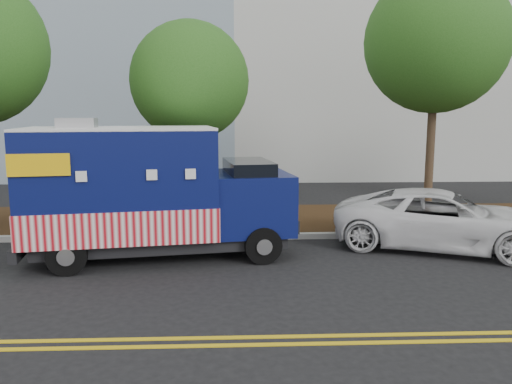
{
  "coord_description": "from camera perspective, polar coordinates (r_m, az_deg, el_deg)",
  "views": [
    {
      "loc": [
        2.05,
        -11.46,
        3.34
      ],
      "look_at": [
        2.54,
        0.6,
        1.4
      ],
      "focal_mm": 35.0,
      "sensor_mm": 36.0,
      "label": 1
    }
  ],
  "objects": [
    {
      "name": "ground",
      "position": [
        12.11,
        -12.05,
        -7.06
      ],
      "size": [
        120.0,
        120.0,
        0.0
      ],
      "primitive_type": "plane",
      "color": "black",
      "rests_on": "ground"
    },
    {
      "name": "curb",
      "position": [
        13.43,
        -11.06,
        -5.1
      ],
      "size": [
        120.0,
        0.18,
        0.15
      ],
      "primitive_type": "cube",
      "color": "#9E9E99",
      "rests_on": "ground"
    },
    {
      "name": "mulch_strip",
      "position": [
        15.45,
        -9.9,
        -3.19
      ],
      "size": [
        120.0,
        4.0,
        0.15
      ],
      "primitive_type": "cube",
      "color": "#32200E",
      "rests_on": "ground"
    },
    {
      "name": "centerline_near",
      "position": [
        8.03,
        -17.55,
        -15.82
      ],
      "size": [
        120.0,
        0.1,
        0.01
      ],
      "primitive_type": "cube",
      "color": "gold",
      "rests_on": "ground"
    },
    {
      "name": "centerline_far",
      "position": [
        7.81,
        -18.04,
        -16.58
      ],
      "size": [
        120.0,
        0.1,
        0.01
      ],
      "primitive_type": "cube",
      "color": "gold",
      "rests_on": "ground"
    },
    {
      "name": "tree_b",
      "position": [
        14.6,
        -7.58,
        12.42
      ],
      "size": [
        3.36,
        3.36,
        5.89
      ],
      "color": "#38281C",
      "rests_on": "ground"
    },
    {
      "name": "tree_c",
      "position": [
        16.6,
        19.9,
        15.83
      ],
      "size": [
        4.3,
        4.3,
        7.59
      ],
      "color": "#38281C",
      "rests_on": "ground"
    },
    {
      "name": "sign_post",
      "position": [
        14.16,
        -17.7,
        0.02
      ],
      "size": [
        0.06,
        0.06,
        2.4
      ],
      "primitive_type": "cube",
      "color": "#473828",
      "rests_on": "ground"
    },
    {
      "name": "food_truck",
      "position": [
        11.66,
        -12.41,
        -0.38
      ],
      "size": [
        6.35,
        3.13,
        3.21
      ],
      "rotation": [
        0.0,
        0.0,
        0.15
      ],
      "color": "black",
      "rests_on": "ground"
    },
    {
      "name": "white_car",
      "position": [
        13.11,
        20.51,
        -2.97
      ],
      "size": [
        5.69,
        4.13,
        1.44
      ],
      "primitive_type": "imported",
      "rotation": [
        0.0,
        0.0,
        1.19
      ],
      "color": "silver",
      "rests_on": "ground"
    }
  ]
}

